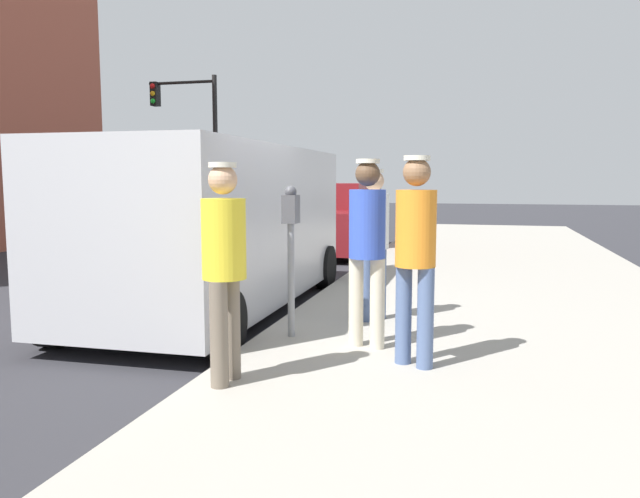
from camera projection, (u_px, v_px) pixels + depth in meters
The scene contains 11 objects.
ground_plane at pixel (196, 329), 7.15m from camera, with size 80.00×80.00×0.00m, color #2D2D33.
sidewalk_slab at pixel (510, 343), 6.26m from camera, with size 5.00×32.00×0.15m, color #9E998E.
parking_meter_near at pixel (291, 235), 6.12m from camera, with size 0.14×0.18×1.52m.
parking_meter_far at pixel (376, 210), 11.06m from camera, with size 0.14×0.18×1.52m.
pedestrian_in_white at pixel (374, 234), 6.86m from camera, with size 0.34×0.34×1.70m.
pedestrian_in_orange at pixel (416, 246), 5.14m from camera, with size 0.34×0.34×1.78m.
pedestrian_in_blue at pixel (367, 240), 5.73m from camera, with size 0.35×0.34×1.77m.
pedestrian_in_yellow at pixel (224, 258), 4.70m from camera, with size 0.34×0.36×1.71m.
parked_van at pixel (217, 224), 8.00m from camera, with size 2.16×5.22×2.15m.
parked_sedan_ahead at pixel (332, 221), 14.65m from camera, with size 1.95×4.41×1.65m.
traffic_light_corner at pixel (192, 127), 20.79m from camera, with size 2.48×0.42×5.20m.
Camera 1 is at (3.18, -6.40, 1.73)m, focal length 34.49 mm.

